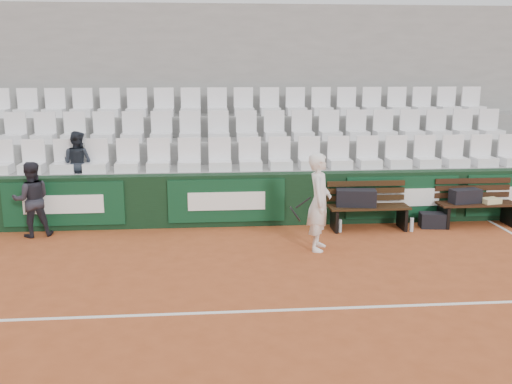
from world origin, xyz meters
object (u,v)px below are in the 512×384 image
bench_left (368,218)px  spectator_c (76,140)px  ball_kid (32,199)px  tennis_player (319,202)px  sports_bag_right (465,196)px  water_bottle_near (340,226)px  bench_right (476,214)px  sports_bag_ground (432,220)px  water_bottle_far (412,225)px  sports_bag_left (356,198)px

bench_left → spectator_c: (-5.49, 1.02, 1.40)m
ball_kid → spectator_c: (0.64, 0.93, 0.94)m
tennis_player → sports_bag_right: bearing=21.1°
water_bottle_near → tennis_player: (-0.60, -0.95, 0.69)m
bench_right → sports_bag_ground: bench_right is taller
spectator_c → water_bottle_far: bearing=-167.2°
sports_bag_right → sports_bag_ground: sports_bag_right is taller
sports_bag_left → ball_kid: 5.89m
sports_bag_left → tennis_player: 1.46m
bench_left → water_bottle_near: bearing=-166.0°
water_bottle_far → ball_kid: ball_kid is taller
sports_bag_right → tennis_player: tennis_player is taller
water_bottle_far → sports_bag_right: bearing=15.2°
bench_left → sports_bag_ground: size_ratio=3.20×
bench_left → sports_bag_left: bearing=174.1°
bench_right → water_bottle_far: size_ratio=5.84×
water_bottle_near → ball_kid: (-5.56, 0.23, 0.56)m
sports_bag_left → bench_left: bearing=-5.9°
water_bottle_near → tennis_player: size_ratio=0.15×
sports_bag_left → water_bottle_near: sports_bag_left is taller
tennis_player → ball_kid: (-4.96, 1.18, -0.13)m
ball_kid → sports_bag_left: bearing=162.0°
tennis_player → water_bottle_far: bearing=24.4°
bench_left → bench_right: 2.14m
sports_bag_left → tennis_player: size_ratio=0.45×
bench_right → spectator_c: (-7.63, 0.95, 1.40)m
tennis_player → sports_bag_left: bearing=50.5°
sports_bag_right → sports_bag_ground: (-0.65, -0.08, -0.44)m
bench_left → sports_bag_right: bearing=2.7°
bench_right → spectator_c: size_ratio=1.21×
ball_kid → sports_bag_ground: bearing=161.9°
bench_left → sports_bag_ground: bench_left is taller
water_bottle_far → tennis_player: tennis_player is taller
tennis_player → spectator_c: 4.88m
water_bottle_near → water_bottle_far: water_bottle_far is taller
bench_left → ball_kid: bearing=179.1°
sports_bag_ground → water_bottle_near: 1.83m
bench_right → sports_bag_right: sports_bag_right is taller
tennis_player → ball_kid: size_ratio=1.20×
water_bottle_near → spectator_c: size_ratio=0.19×
spectator_c → ball_kid: bearing=79.5°
bench_right → ball_kid: bearing=179.9°
water_bottle_near → bench_left: bearing=14.0°
spectator_c → sports_bag_left: bearing=-166.8°
water_bottle_far → tennis_player: (-1.93, -0.87, 0.68)m
bench_right → ball_kid: (-8.27, 0.02, 0.45)m
sports_bag_ground → water_bottle_far: bearing=-155.4°
sports_bag_left → water_bottle_far: bearing=-13.6°
sports_bag_right → ball_kid: size_ratio=0.42×
sports_bag_ground → sports_bag_left: bearing=179.2°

